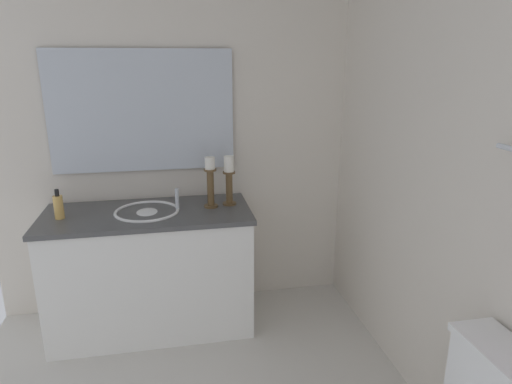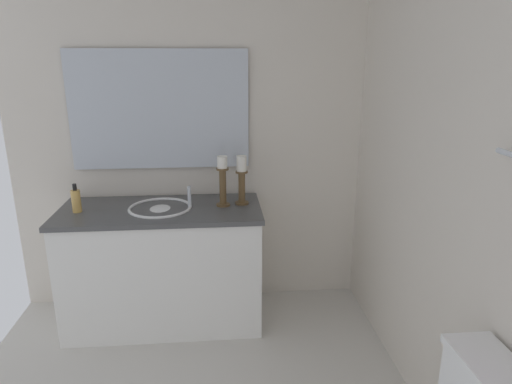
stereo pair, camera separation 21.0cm
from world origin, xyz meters
The scene contains 8 objects.
wall_back centered at (0.00, 1.21, 1.23)m, with size 2.43×0.04×2.45m, color silver.
wall_left centered at (-1.22, 0.00, 1.23)m, with size 0.04×2.41×2.45m, color silver.
vanity_cabinet centered at (-0.89, -0.19, 0.40)m, with size 0.58×1.29×0.80m.
sink_basin centered at (-0.89, -0.19, 0.76)m, with size 0.40×0.40×0.24m.
mirror centered at (-1.17, -0.19, 1.39)m, with size 0.02×1.17×0.78m, color silver.
candle_holder_tall centered at (-0.94, 0.34, 0.97)m, with size 0.09×0.09×0.32m.
candle_holder_short centered at (-0.92, 0.21, 0.98)m, with size 0.09×0.09×0.33m.
soap_bottle centered at (-0.87, -0.69, 0.88)m, with size 0.06×0.06×0.18m.
Camera 2 is at (1.84, 0.18, 1.72)m, focal length 31.40 mm.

